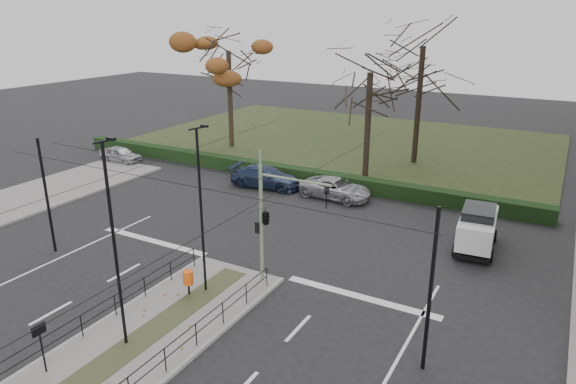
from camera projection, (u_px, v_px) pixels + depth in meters
name	position (u px, v px, depth m)	size (l,w,h in m)	color
ground	(172.00, 320.00, 20.58)	(140.00, 140.00, 0.00)	black
median_island	(125.00, 353.00, 18.49)	(4.40, 15.00, 0.14)	slate
park	(346.00, 141.00, 49.75)	(38.00, 26.00, 0.10)	#243018
hedge	(276.00, 171.00, 38.53)	(38.00, 1.00, 1.00)	black
median_railing	(120.00, 333.00, 18.12)	(4.14, 13.24, 0.92)	black
catenary	(192.00, 228.00, 20.80)	(20.00, 34.00, 6.00)	black
traffic_light	(267.00, 216.00, 22.38)	(3.70, 2.12, 5.45)	gray
litter_bin	(188.00, 278.00, 21.96)	(0.44, 0.44, 1.13)	black
info_panel	(40.00, 335.00, 16.96)	(0.10, 0.48, 1.85)	black
streetlamp_median_near	(115.00, 245.00, 17.65)	(0.65, 0.13, 7.81)	black
streetlamp_median_far	(201.00, 210.00, 21.36)	(0.62, 0.13, 7.41)	black
parked_car_first	(121.00, 155.00, 42.41)	(1.57, 3.90, 1.33)	#9B9DA2
parked_car_third	(266.00, 177.00, 36.31)	(2.08, 5.12, 1.49)	#1E2B47
parked_car_fourth	(336.00, 188.00, 34.13)	(2.22, 4.82, 1.34)	#9B9DA2
white_van	(477.00, 227.00, 26.56)	(2.20, 4.29, 2.27)	silver
rust_tree	(228.00, 51.00, 44.74)	(7.56, 7.56, 11.20)	black
bare_tree_center	(423.00, 55.00, 39.58)	(7.80, 7.80, 12.29)	black
bare_tree_near	(370.00, 81.00, 36.42)	(6.12, 6.12, 10.17)	black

